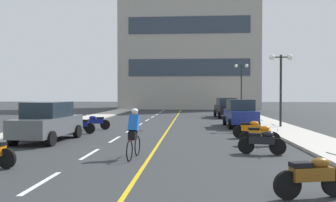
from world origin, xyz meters
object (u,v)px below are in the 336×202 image
cyclist_rider (134,132)px  street_lamp_far (241,77)px  motorcycle_7 (96,122)px  parked_car_far (226,108)px  motorcycle_1 (312,176)px  motorcycle_3 (262,141)px  motorcycle_5 (250,129)px  street_lamp_mid (281,73)px  parked_car_mid (240,113)px  motorcycle_4 (260,135)px  motorcycle_6 (80,125)px  parked_car_near (48,121)px

cyclist_rider → street_lamp_far: bearing=74.0°
motorcycle_7 → cyclist_rider: cyclist_rider is taller
parked_car_far → motorcycle_1: 24.49m
motorcycle_3 → motorcycle_5: (0.35, 4.46, 0.00)m
street_lamp_mid → motorcycle_1: 15.30m
parked_car_mid → motorcycle_4: (-0.33, -8.21, -0.44)m
parked_car_mid → motorcycle_1: bearing=-92.5°
parked_car_mid → motorcycle_7: parked_car_mid is taller
motorcycle_4 → motorcycle_5: 2.42m
motorcycle_4 → motorcycle_5: bearing=89.6°
street_lamp_mid → motorcycle_6: street_lamp_mid is taller
parked_car_mid → cyclist_rider: size_ratio=2.40×
parked_car_near → cyclist_rider: size_ratio=2.43×
parked_car_far → cyclist_rider: bearing=-104.3°
parked_car_far → motorcycle_6: size_ratio=2.53×
motorcycle_1 → motorcycle_5: same height
parked_car_mid → motorcycle_6: (-9.35, -4.33, -0.44)m
motorcycle_7 → street_lamp_mid: bearing=7.9°
motorcycle_4 → motorcycle_5: (0.02, 2.42, 0.00)m
parked_car_near → motorcycle_6: size_ratio=2.53×
motorcycle_6 → motorcycle_7: size_ratio=1.00×
parked_car_near → motorcycle_7: size_ratio=2.54×
parked_car_mid → motorcycle_6: 10.32m
parked_car_mid → cyclist_rider: (-5.18, -11.28, -0.03)m
parked_car_near → motorcycle_7: (0.79, 5.13, -0.44)m
street_lamp_far → motorcycle_4: (-2.45, -22.39, -3.48)m
motorcycle_4 → cyclist_rider: cyclist_rider is taller
parked_car_near → motorcycle_1: (9.16, -7.94, -0.44)m
motorcycle_5 → motorcycle_7: (-8.74, 3.44, 0.00)m
parked_car_near → motorcycle_3: parked_car_near is taller
street_lamp_mid → street_lamp_far: 14.94m
motorcycle_1 → motorcycle_7: same height
parked_car_far → cyclist_rider: parked_car_far is taller
motorcycle_3 → street_lamp_mid: bearing=72.0°
parked_car_mid → parked_car_far: same height
street_lamp_mid → parked_car_mid: (-2.43, 0.76, -2.60)m
motorcycle_5 → parked_car_mid: bearing=86.9°
motorcycle_5 → motorcycle_6: bearing=170.8°
motorcycle_4 → motorcycle_7: 10.51m
street_lamp_mid → motorcycle_3: (-3.09, -9.50, -3.05)m
parked_car_mid → motorcycle_1: 15.45m
street_lamp_mid → motorcycle_6: (-11.78, -3.58, -3.05)m
parked_car_near → motorcycle_1: parked_car_near is taller
parked_car_far → motorcycle_1: (-0.68, -24.47, -0.44)m
street_lamp_far → motorcycle_3: 24.84m
motorcycle_5 → cyclist_rider: (-4.86, -5.49, 0.41)m
motorcycle_1 → cyclist_rider: (-4.50, 4.14, 0.41)m
parked_car_far → motorcycle_5: 14.85m
cyclist_rider → motorcycle_4: bearing=32.3°
motorcycle_1 → motorcycle_7: (-8.37, 13.07, 0.00)m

